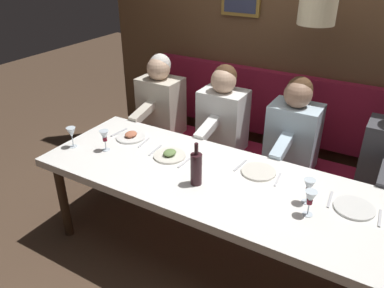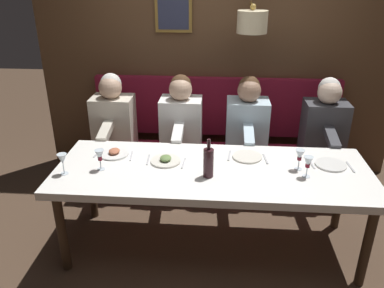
# 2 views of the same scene
# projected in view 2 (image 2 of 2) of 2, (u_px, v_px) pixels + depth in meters

# --- Properties ---
(ground_plane) EXTENTS (12.00, 12.00, 0.00)m
(ground_plane) POSITION_uv_depth(u_px,v_px,m) (211.00, 245.00, 3.27)
(ground_plane) COLOR #4C3828
(dining_table) EXTENTS (0.90, 2.43, 0.74)m
(dining_table) POSITION_uv_depth(u_px,v_px,m) (212.00, 176.00, 2.99)
(dining_table) COLOR white
(dining_table) RESTS_ON ground_plane
(banquette_bench) EXTENTS (0.52, 2.63, 0.45)m
(banquette_bench) POSITION_uv_depth(u_px,v_px,m) (214.00, 172.00, 3.99)
(banquette_bench) COLOR maroon
(banquette_bench) RESTS_ON ground_plane
(back_wall_panel) EXTENTS (0.59, 3.83, 2.90)m
(back_wall_panel) POSITION_uv_depth(u_px,v_px,m) (218.00, 50.00, 4.03)
(back_wall_panel) COLOR brown
(back_wall_panel) RESTS_ON ground_plane
(diner_nearest) EXTENTS (0.60, 0.40, 0.79)m
(diner_nearest) POSITION_uv_depth(u_px,v_px,m) (325.00, 122.00, 3.66)
(diner_nearest) COLOR #3D3D42
(diner_nearest) RESTS_ON banquette_bench
(diner_near) EXTENTS (0.60, 0.40, 0.79)m
(diner_near) POSITION_uv_depth(u_px,v_px,m) (247.00, 120.00, 3.71)
(diner_near) COLOR silver
(diner_near) RESTS_ON banquette_bench
(diner_middle) EXTENTS (0.60, 0.40, 0.79)m
(diner_middle) POSITION_uv_depth(u_px,v_px,m) (181.00, 118.00, 3.76)
(diner_middle) COLOR white
(diner_middle) RESTS_ON banquette_bench
(diner_far) EXTENTS (0.60, 0.40, 0.79)m
(diner_far) POSITION_uv_depth(u_px,v_px,m) (113.00, 116.00, 3.80)
(diner_far) COLOR beige
(diner_far) RESTS_ON banquette_bench
(place_setting_0) EXTENTS (0.24, 0.32, 0.01)m
(place_setting_0) POSITION_uv_depth(u_px,v_px,m) (331.00, 165.00, 3.01)
(place_setting_0) COLOR silver
(place_setting_0) RESTS_ON dining_table
(place_setting_1) EXTENTS (0.24, 0.32, 0.05)m
(place_setting_1) POSITION_uv_depth(u_px,v_px,m) (114.00, 153.00, 3.18)
(place_setting_1) COLOR white
(place_setting_1) RESTS_ON dining_table
(place_setting_2) EXTENTS (0.24, 0.32, 0.05)m
(place_setting_2) POSITION_uv_depth(u_px,v_px,m) (166.00, 160.00, 3.06)
(place_setting_2) COLOR silver
(place_setting_2) RESTS_ON dining_table
(place_setting_3) EXTENTS (0.24, 0.32, 0.01)m
(place_setting_3) POSITION_uv_depth(u_px,v_px,m) (247.00, 157.00, 3.13)
(place_setting_3) COLOR silver
(place_setting_3) RESTS_ON dining_table
(wine_glass_0) EXTENTS (0.07, 0.07, 0.16)m
(wine_glass_0) POSITION_uv_depth(u_px,v_px,m) (300.00, 156.00, 2.91)
(wine_glass_0) COLOR silver
(wine_glass_0) RESTS_ON dining_table
(wine_glass_1) EXTENTS (0.07, 0.07, 0.16)m
(wine_glass_1) POSITION_uv_depth(u_px,v_px,m) (308.00, 163.00, 2.80)
(wine_glass_1) COLOR silver
(wine_glass_1) RESTS_ON dining_table
(wine_glass_2) EXTENTS (0.07, 0.07, 0.16)m
(wine_glass_2) POSITION_uv_depth(u_px,v_px,m) (100.00, 156.00, 2.91)
(wine_glass_2) COLOR silver
(wine_glass_2) RESTS_ON dining_table
(wine_glass_3) EXTENTS (0.07, 0.07, 0.16)m
(wine_glass_3) POSITION_uv_depth(u_px,v_px,m) (62.00, 160.00, 2.84)
(wine_glass_3) COLOR silver
(wine_glass_3) RESTS_ON dining_table
(wine_bottle) EXTENTS (0.08, 0.08, 0.30)m
(wine_bottle) POSITION_uv_depth(u_px,v_px,m) (208.00, 162.00, 2.81)
(wine_bottle) COLOR #33191E
(wine_bottle) RESTS_ON dining_table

